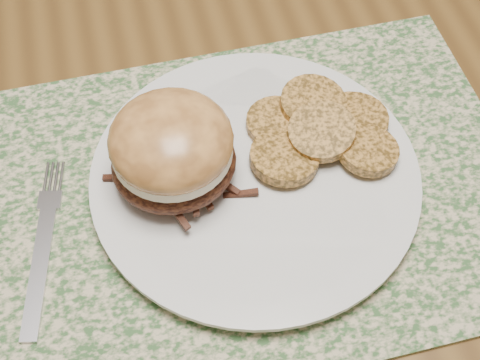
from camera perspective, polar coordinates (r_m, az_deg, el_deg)
The scene contains 6 objects.
dining_table at distance 0.63m, azimuth -10.61°, elevation -7.28°, with size 1.50×0.90×0.75m.
placemat at distance 0.57m, azimuth 1.61°, elevation -0.87°, with size 0.45×0.33×0.00m, color #345A2E.
dinner_plate at distance 0.56m, azimuth 1.29°, elevation 0.20°, with size 0.26×0.26×0.02m, color silver.
pork_sandwich at distance 0.53m, azimuth -5.81°, elevation 2.58°, with size 0.11×0.11×0.08m.
roasted_potatoes at distance 0.58m, azimuth 6.81°, elevation 4.27°, with size 0.14×0.13×0.03m.
fork at distance 0.56m, azimuth -16.43°, elevation -5.25°, with size 0.05×0.16×0.00m.
Camera 1 is at (0.05, -0.30, 1.23)m, focal length 50.00 mm.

